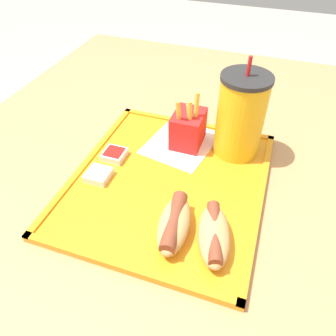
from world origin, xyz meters
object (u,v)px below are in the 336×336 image
sauce_cup_mayo (98,175)px  fries_carton (188,128)px  hot_dog_near (174,224)px  soda_cup (241,116)px  sauce_cup_ketchup (114,154)px  hot_dog_far (214,235)px

sauce_cup_mayo → fries_carton: bearing=140.4°
hot_dog_near → sauce_cup_mayo: hot_dog_near is taller
soda_cup → sauce_cup_ketchup: size_ratio=4.58×
hot_dog_near → sauce_cup_mayo: size_ratio=2.81×
soda_cup → hot_dog_near: bearing=-12.7°
soda_cup → sauce_cup_mayo: size_ratio=4.58×
soda_cup → sauce_cup_mayo: bearing=-53.8°
hot_dog_far → hot_dog_near: bearing=-90.0°
soda_cup → sauce_cup_mayo: soda_cup is taller
soda_cup → sauce_cup_mayo: 0.29m
soda_cup → hot_dog_near: 0.25m
hot_dog_far → sauce_cup_mayo: 0.25m
soda_cup → hot_dog_far: 0.25m
hot_dog_far → sauce_cup_ketchup: size_ratio=2.90×
fries_carton → sauce_cup_ketchup: bearing=-54.2°
fries_carton → soda_cup: bearing=96.7°
fries_carton → hot_dog_far: bearing=25.4°
soda_cup → hot_dog_near: size_ratio=1.63×
fries_carton → sauce_cup_ketchup: 0.16m
hot_dog_far → hot_dog_near: size_ratio=1.03×
sauce_cup_mayo → hot_dog_far: bearing=72.7°
hot_dog_near → sauce_cup_mayo: (-0.07, -0.17, -0.01)m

